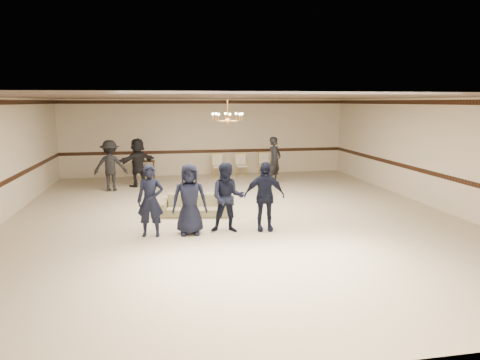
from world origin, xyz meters
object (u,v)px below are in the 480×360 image
object	(u,v)px
adult_left	(110,166)
banquet_chair_mid	(241,165)
boy_d	(264,196)
banquet_chair_left	(218,166)
console_table	(144,170)
adult_right	(275,160)
settee	(194,205)
banquet_chair_right	(265,165)
boy_a	(150,201)
adult_mid	(138,162)
boy_b	(190,199)
chandelier	(228,109)
boy_c	(227,198)

from	to	relation	value
adult_left	banquet_chair_mid	world-z (taller)	adult_left
boy_d	banquet_chair_left	xyz separation A→B (m)	(-0.14, 7.61, -0.37)
banquet_chair_mid	banquet_chair_left	bearing A→B (deg)	177.89
adult_left	console_table	xyz separation A→B (m)	(1.04, 2.26, -0.52)
adult_right	settee	bearing A→B (deg)	-171.64
banquet_chair_right	console_table	world-z (taller)	banquet_chair_right
settee	adult_left	distance (m)	4.69
boy_a	adult_right	distance (m)	7.39
boy_a	settee	bearing A→B (deg)	65.69
adult_right	banquet_chair_left	bearing A→B (deg)	95.72
adult_mid	banquet_chair_mid	xyz separation A→B (m)	(4.14, 1.36, -0.42)
boy_a	console_table	distance (m)	7.83
boy_b	adult_right	bearing A→B (deg)	60.79
chandelier	banquet_chair_right	xyz separation A→B (m)	(2.38, 5.20, -2.40)
boy_d	banquet_chair_left	distance (m)	7.62
banquet_chair_mid	console_table	distance (m)	4.01
chandelier	banquet_chair_left	xyz separation A→B (m)	(0.38, 5.20, -2.40)
chandelier	settee	size ratio (longest dim) A/B	0.48
boy_c	banquet_chair_mid	xyz separation A→B (m)	(1.76, 7.61, -0.37)
chandelier	banquet_chair_left	distance (m)	5.74
boy_d	adult_mid	distance (m)	7.06
banquet_chair_right	console_table	size ratio (longest dim) A/B	1.06
boy_b	settee	size ratio (longest dim) A/B	0.86
boy_c	banquet_chair_right	xyz separation A→B (m)	(2.76, 7.61, -0.37)
banquet_chair_right	console_table	xyz separation A→B (m)	(-5.00, 0.20, -0.10)
boy_b	adult_left	world-z (taller)	adult_left
settee	chandelier	bearing A→B (deg)	43.30
adult_mid	banquet_chair_mid	distance (m)	4.38
chandelier	boy_c	world-z (taller)	chandelier
chandelier	boy_a	size ratio (longest dim) A/B	0.56
boy_d	adult_left	world-z (taller)	adult_left
banquet_chair_left	adult_mid	bearing A→B (deg)	-162.60
console_table	boy_c	bearing A→B (deg)	-68.58
boy_d	adult_left	size ratio (longest dim) A/B	0.94
boy_d	settee	bearing A→B (deg)	138.11
chandelier	adult_right	distance (m)	4.61
adult_left	banquet_chair_right	world-z (taller)	adult_left
chandelier	settee	xyz separation A→B (m)	(-1.06, -0.71, -2.59)
adult_right	boy_b	bearing A→B (deg)	-164.09
boy_c	adult_right	xyz separation A→B (m)	(2.72, 5.85, 0.05)
boy_d	adult_left	distance (m)	6.95
adult_right	console_table	xyz separation A→B (m)	(-4.96, 1.96, -0.52)
boy_b	banquet_chair_left	xyz separation A→B (m)	(1.66, 7.61, -0.37)
adult_right	banquet_chair_right	xyz separation A→B (m)	(0.04, 1.76, -0.42)
chandelier	banquet_chair_right	distance (m)	6.20
boy_a	boy_d	size ratio (longest dim) A/B	1.00
settee	console_table	size ratio (longest dim) A/B	2.20
adult_left	adult_mid	distance (m)	1.14
banquet_chair_right	adult_left	bearing A→B (deg)	-159.59
boy_c	adult_mid	xyz separation A→B (m)	(-2.38, 6.25, 0.05)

